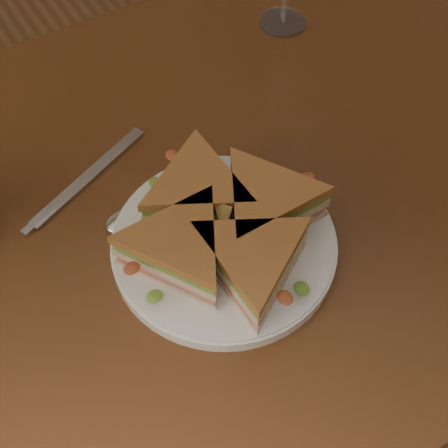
{
  "coord_description": "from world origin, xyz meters",
  "views": [
    {
      "loc": [
        -0.21,
        -0.44,
        1.37
      ],
      "look_at": [
        0.0,
        -0.09,
        0.8
      ],
      "focal_mm": 50.0,
      "sensor_mm": 36.0,
      "label": 1
    }
  ],
  "objects_px": {
    "sandwich_wedges": "(224,227)",
    "spoon": "(136,209)",
    "knife": "(82,183)",
    "table": "(189,241)",
    "plate": "(224,245)"
  },
  "relations": [
    {
      "from": "table",
      "to": "spoon",
      "type": "height_order",
      "value": "spoon"
    },
    {
      "from": "sandwich_wedges",
      "to": "table",
      "type": "bearing_deg",
      "value": 91.14
    },
    {
      "from": "sandwich_wedges",
      "to": "knife",
      "type": "height_order",
      "value": "sandwich_wedges"
    },
    {
      "from": "plate",
      "to": "sandwich_wedges",
      "type": "height_order",
      "value": "sandwich_wedges"
    },
    {
      "from": "table",
      "to": "knife",
      "type": "xyz_separation_m",
      "value": [
        -0.1,
        0.09,
        0.1
      ]
    },
    {
      "from": "table",
      "to": "sandwich_wedges",
      "type": "distance_m",
      "value": 0.17
    },
    {
      "from": "plate",
      "to": "spoon",
      "type": "height_order",
      "value": "plate"
    },
    {
      "from": "spoon",
      "to": "knife",
      "type": "xyz_separation_m",
      "value": [
        -0.04,
        0.07,
        -0.0
      ]
    },
    {
      "from": "sandwich_wedges",
      "to": "spoon",
      "type": "bearing_deg",
      "value": 121.41
    },
    {
      "from": "sandwich_wedges",
      "to": "spoon",
      "type": "xyz_separation_m",
      "value": [
        -0.06,
        0.1,
        -0.04
      ]
    },
    {
      "from": "table",
      "to": "spoon",
      "type": "xyz_separation_m",
      "value": [
        -0.06,
        0.01,
        0.1
      ]
    },
    {
      "from": "plate",
      "to": "spoon",
      "type": "distance_m",
      "value": 0.12
    },
    {
      "from": "table",
      "to": "sandwich_wedges",
      "type": "height_order",
      "value": "sandwich_wedges"
    },
    {
      "from": "table",
      "to": "spoon",
      "type": "bearing_deg",
      "value": 168.28
    },
    {
      "from": "plate",
      "to": "knife",
      "type": "bearing_deg",
      "value": 120.21
    }
  ]
}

